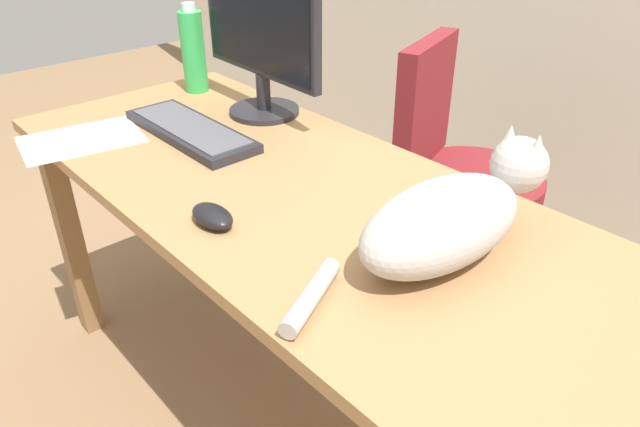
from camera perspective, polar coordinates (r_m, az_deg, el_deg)
The scene contains 9 objects.
ground_plane at distance 1.80m, azimuth -2.12°, elevation -19.14°, with size 8.00×8.00×0.00m, color #846647.
desk at distance 1.37m, azimuth -2.64°, elevation -1.17°, with size 1.67×0.67×0.76m.
office_chair at distance 2.00m, azimuth 12.92°, elevation 0.85°, with size 0.50×0.48×0.93m.
monitor at distance 1.66m, azimuth -5.84°, elevation 16.96°, with size 0.48×0.20×0.41m.
keyboard at distance 1.60m, azimuth -12.45°, elevation 7.88°, with size 0.44×0.15×0.03m.
cat at distance 1.06m, azimuth 12.54°, elevation -0.30°, with size 0.21×0.61×0.20m.
computer_mouse at distance 1.18m, azimuth -10.40°, elevation -0.24°, with size 0.11×0.06×0.04m, color black.
paper_sheet at distance 1.66m, azimuth -22.13°, elevation 6.67°, with size 0.21×0.30×0.00m, color white.
water_bottle at distance 1.91m, azimuth -12.19°, elevation 15.15°, with size 0.07×0.07×0.27m.
Camera 1 is at (0.91, -0.73, 1.37)m, focal length 32.99 mm.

